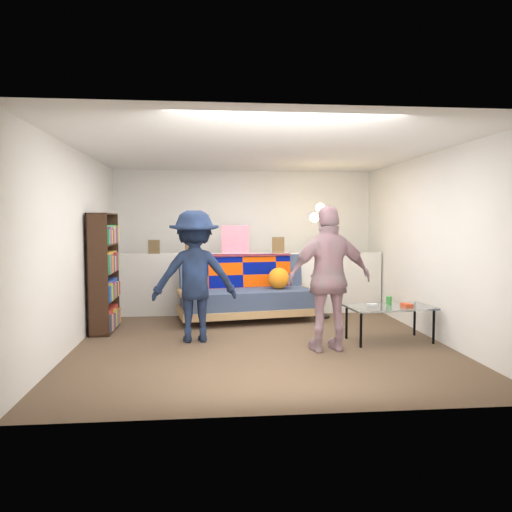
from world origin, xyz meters
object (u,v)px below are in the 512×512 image
(futon_sofa, at_px, (247,293))
(person_left, at_px, (195,276))
(coffee_table, at_px, (390,309))
(bookshelf, at_px, (104,276))
(floor_lamp, at_px, (322,237))
(person_right, at_px, (330,279))

(futon_sofa, xyz_separation_m, person_left, (-0.77, -1.30, 0.41))
(futon_sofa, relative_size, person_left, 1.33)
(futon_sofa, height_order, coffee_table, futon_sofa)
(bookshelf, xyz_separation_m, floor_lamp, (3.22, 0.67, 0.52))
(floor_lamp, distance_m, person_left, 2.44)
(futon_sofa, height_order, floor_lamp, floor_lamp)
(futon_sofa, distance_m, person_right, 2.14)
(bookshelf, distance_m, person_right, 3.15)
(coffee_table, distance_m, person_right, 1.05)
(coffee_table, relative_size, floor_lamp, 0.62)
(floor_lamp, bearing_deg, person_left, -144.80)
(coffee_table, height_order, person_right, person_right)
(bookshelf, relative_size, coffee_table, 1.46)
(coffee_table, distance_m, floor_lamp, 1.92)
(floor_lamp, height_order, person_right, floor_lamp)
(futon_sofa, height_order, bookshelf, bookshelf)
(person_right, bearing_deg, futon_sofa, -73.26)
(floor_lamp, bearing_deg, coffee_table, -73.20)
(person_left, bearing_deg, coffee_table, 169.13)
(futon_sofa, xyz_separation_m, coffee_table, (1.69, -1.56, 0.00))
(person_left, bearing_deg, futon_sofa, -125.50)
(floor_lamp, height_order, person_left, floor_lamp)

